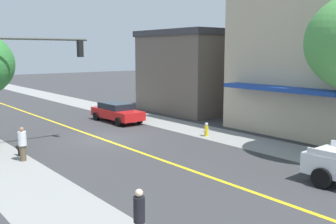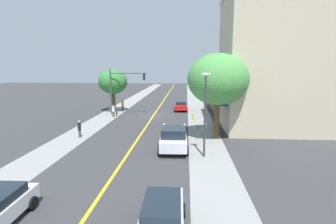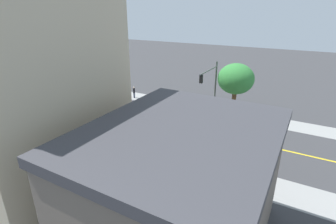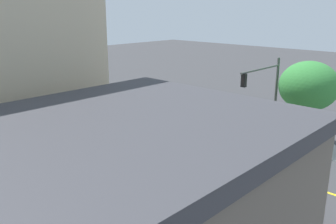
% 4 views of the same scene
% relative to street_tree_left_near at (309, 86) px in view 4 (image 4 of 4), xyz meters
% --- Properties ---
extents(ground_plane, '(140.00, 140.00, 0.00)m').
position_rel_street_tree_left_near_xyz_m(ground_plane, '(-6.31, 2.28, -4.47)').
color(ground_plane, '#38383A').
extents(sidewalk_left, '(3.11, 126.00, 0.01)m').
position_rel_street_tree_left_near_xyz_m(sidewalk_left, '(-12.64, 2.28, -4.46)').
color(sidewalk_left, gray).
rests_on(sidewalk_left, ground).
extents(sidewalk_right, '(3.11, 126.00, 0.01)m').
position_rel_street_tree_left_near_xyz_m(sidewalk_right, '(0.01, 2.28, -4.46)').
color(sidewalk_right, gray).
rests_on(sidewalk_right, ground).
extents(road_centerline_stripe, '(0.20, 126.00, 0.00)m').
position_rel_street_tree_left_near_xyz_m(road_centerline_stripe, '(-6.31, 2.28, -4.47)').
color(road_centerline_stripe, yellow).
rests_on(road_centerline_stripe, ground).
extents(street_tree_left_near, '(4.23, 4.23, 6.30)m').
position_rel_street_tree_left_near_xyz_m(street_tree_left_near, '(0.00, 0.00, 0.00)').
color(street_tree_left_near, brown).
rests_on(street_tree_left_near, ground).
extents(street_tree_right_corner, '(5.57, 5.57, 7.96)m').
position_rel_street_tree_left_near_xyz_m(street_tree_right_corner, '(-13.69, 13.95, 1.10)').
color(street_tree_right_corner, brown).
rests_on(street_tree_right_corner, ground).
extents(fire_hydrant, '(0.44, 0.24, 0.86)m').
position_rel_street_tree_left_near_xyz_m(fire_hydrant, '(-11.71, 5.55, -4.04)').
color(fire_hydrant, yellow).
rests_on(fire_hydrant, ground).
extents(parking_meter, '(0.12, 0.18, 1.30)m').
position_rel_street_tree_left_near_xyz_m(parking_meter, '(-11.96, 14.31, -3.61)').
color(parking_meter, '#4C4C51').
rests_on(parking_meter, ground).
extents(traffic_light_mast, '(5.22, 0.32, 6.38)m').
position_rel_street_tree_left_near_xyz_m(traffic_light_mast, '(-1.90, 2.34, -0.24)').
color(traffic_light_mast, '#474C47').
rests_on(traffic_light_mast, ground).
extents(street_lamp, '(0.70, 0.36, 6.30)m').
position_rel_street_tree_left_near_xyz_m(street_lamp, '(-12.21, 19.10, -0.57)').
color(street_lamp, '#38383D').
rests_on(street_lamp, ground).
extents(red_sedan_left_curb, '(2.06, 4.77, 1.40)m').
position_rel_street_tree_left_near_xyz_m(red_sedan_left_curb, '(-10.01, -2.20, -3.72)').
color(red_sedan_left_curb, red).
rests_on(red_sedan_left_curb, ground).
extents(white_sedan_right_curb, '(2.05, 4.21, 1.46)m').
position_rel_street_tree_left_near_xyz_m(white_sedan_right_curb, '(-2.74, 28.54, -3.69)').
color(white_sedan_right_curb, silver).
rests_on(white_sedan_right_curb, ground).
extents(silver_sedan_left_curb, '(2.02, 4.57, 1.45)m').
position_rel_street_tree_left_near_xyz_m(silver_sedan_left_curb, '(-9.90, 28.77, -3.69)').
color(silver_sedan_left_curb, '#B7BABF').
rests_on(silver_sedan_left_curb, ground).
extents(white_pickup_truck, '(2.50, 6.01, 1.91)m').
position_rel_street_tree_left_near_xyz_m(white_pickup_truck, '(-9.81, 17.14, -3.52)').
color(white_pickup_truck, silver).
rests_on(white_pickup_truck, ground).
extents(pedestrian_black_shirt, '(0.30, 0.30, 1.65)m').
position_rel_street_tree_left_near_xyz_m(pedestrian_black_shirt, '(-0.64, 14.44, -3.58)').
color(pedestrian_black_shirt, '#33384C').
rests_on(pedestrian_black_shirt, ground).
extents(pedestrian_white_shirt, '(0.39, 0.39, 1.64)m').
position_rel_street_tree_left_near_xyz_m(pedestrian_white_shirt, '(-1.06, 4.03, -3.61)').
color(pedestrian_white_shirt, brown).
rests_on(pedestrian_white_shirt, ground).
extents(pedestrian_yellow_shirt, '(0.39, 0.39, 1.79)m').
position_rel_street_tree_left_near_xyz_m(pedestrian_yellow_shirt, '(-1.08, -1.04, -3.53)').
color(pedestrian_yellow_shirt, '#33384C').
rests_on(pedestrian_yellow_shirt, ground).
extents(small_dog, '(0.34, 0.70, 0.52)m').
position_rel_street_tree_left_near_xyz_m(small_dog, '(-1.23, 3.09, -4.13)').
color(small_dog, black).
rests_on(small_dog, ground).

